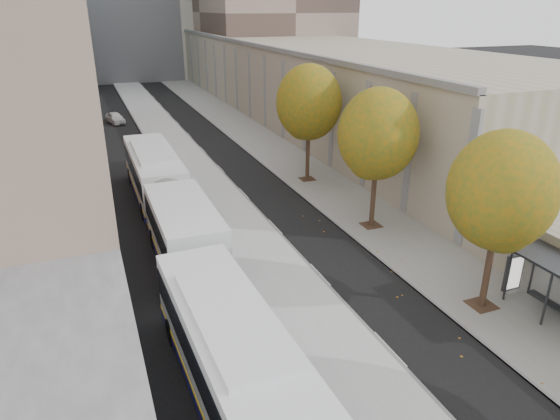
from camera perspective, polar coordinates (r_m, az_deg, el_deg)
bus_platform at (r=38.33m, az=-9.65°, el=3.98°), size 4.25×150.00×0.15m
sidewalk at (r=40.62m, az=1.46°, el=5.28°), size 4.75×150.00×0.08m
building_tan at (r=70.43m, az=0.81°, el=15.83°), size 18.00×92.00×8.00m
tree_c at (r=21.18m, az=24.02°, el=1.97°), size 4.20×4.20×7.28m
tree_d at (r=27.83m, az=11.13°, el=8.48°), size 4.40×4.40×7.60m
tree_e at (r=35.52m, az=3.32°, el=12.15°), size 4.60×4.60×7.92m
bus_far at (r=30.03m, az=-13.01°, el=1.84°), size 2.82×18.85×3.14m
distant_car at (r=58.20m, az=-18.31°, el=9.97°), size 2.16×3.72×1.19m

